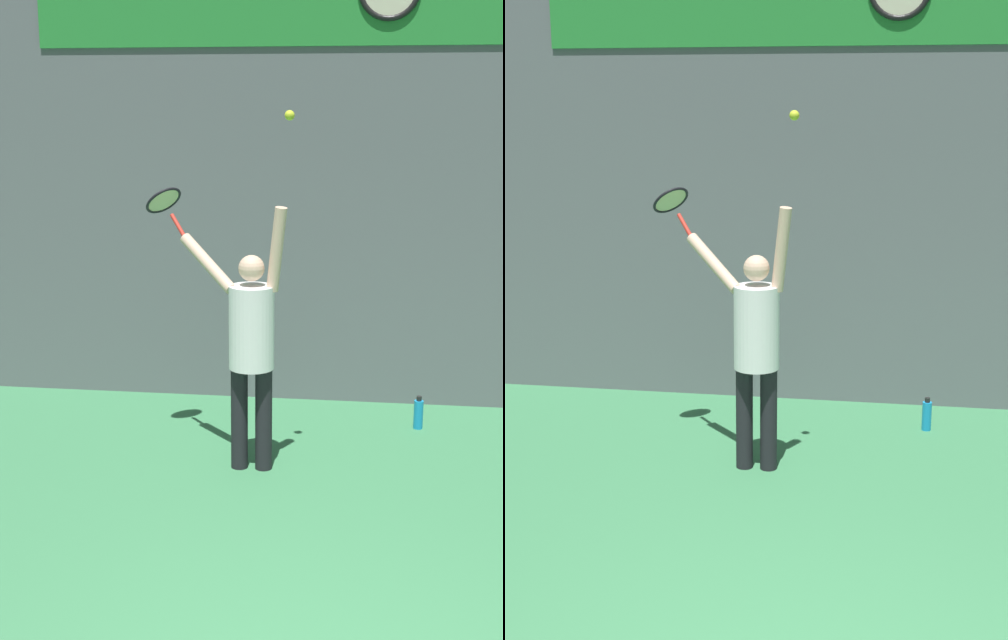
# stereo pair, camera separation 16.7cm
# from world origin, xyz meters

# --- Properties ---
(back_wall) EXTENTS (18.00, 0.10, 5.00)m
(back_wall) POSITION_xyz_m (0.00, 4.91, 2.50)
(back_wall) COLOR slate
(back_wall) RESTS_ON ground_plane
(tennis_player) EXTENTS (0.90, 0.56, 2.03)m
(tennis_player) POSITION_xyz_m (-0.76, 3.17, 1.03)
(tennis_player) COLOR black
(tennis_player) RESTS_ON ground_plane
(tennis_racket) EXTENTS (0.41, 0.39, 0.39)m
(tennis_racket) POSITION_xyz_m (-1.51, 3.66, 1.99)
(tennis_racket) COLOR red
(tennis_ball) EXTENTS (0.07, 0.07, 0.07)m
(tennis_ball) POSITION_xyz_m (-0.48, 3.12, 2.67)
(tennis_ball) COLOR #CCDB2D
(water_bottle) EXTENTS (0.08, 0.08, 0.29)m
(water_bottle) POSITION_xyz_m (0.56, 4.21, 0.13)
(water_bottle) COLOR #198CCC
(water_bottle) RESTS_ON ground_plane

